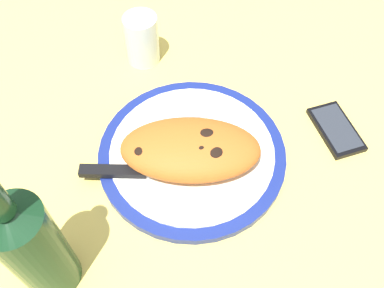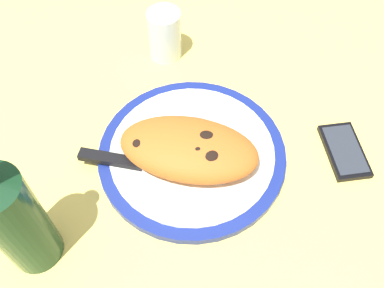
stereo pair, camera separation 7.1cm
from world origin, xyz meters
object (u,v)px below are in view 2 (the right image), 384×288
Objects in this scene: fork at (201,116)px; wine_bottle at (13,218)px; knife at (129,163)px; smartphone at (344,151)px; calzone at (189,149)px; water_glass at (165,37)px; plate at (192,154)px.

wine_bottle reaches higher than fork.
knife reaches higher than smartphone.
knife is (8.99, 4.42, -2.32)cm from calzone.
water_glass reaches higher than fork.
calzone is at bearing 119.51° from water_glass.
knife is at bearing 98.99° from water_glass.
calzone reaches higher than plate.
plate is 26.18cm from water_glass.
wine_bottle is at bearing 38.77° from smartphone.
wine_bottle is at bearing 86.31° from water_glass.
plate is 30.56cm from wine_bottle.
plate is at bearing -146.30° from knife.
smartphone is 0.44× the size of wine_bottle.
plate reaches higher than smartphone.
calzone reaches higher than smartphone.
plate is 3.15× the size of water_glass.
fork is 15.72cm from knife.
calzone is 1.90× the size of smartphone.
wine_bottle reaches higher than smartphone.
plate is at bearing 96.72° from fork.
plate is 1.30× the size of knife.
water_glass is at bearing -93.69° from wine_bottle.
wine_bottle reaches higher than water_glass.
fork is 19.52cm from water_glass.
fork is at bearing -84.58° from calzone.
water_glass is (12.59, -14.73, 2.34)cm from fork.
calzone is 0.99× the size of knife.
smartphone is at bearing -141.23° from wine_bottle.
wine_bottle is at bearing 63.35° from fork.
calzone is 0.83× the size of wine_bottle.
calzone is at bearing -153.84° from knife.
smartphone is (-25.62, -2.10, -1.52)cm from fork.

